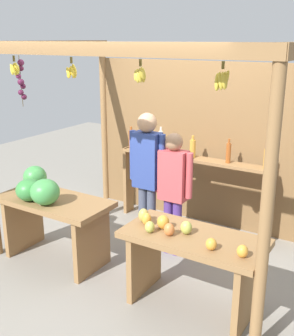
% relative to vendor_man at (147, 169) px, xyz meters
% --- Properties ---
extents(ground_plane, '(12.00, 12.00, 0.00)m').
position_rel_vendor_man_xyz_m(ground_plane, '(0.14, -0.02, -1.02)').
color(ground_plane, gray).
rests_on(ground_plane, ground).
extents(market_stall, '(3.30, 2.29, 2.47)m').
position_rel_vendor_man_xyz_m(market_stall, '(0.14, 0.50, 0.42)').
color(market_stall, olive).
rests_on(market_stall, ground).
extents(fruit_counter_left, '(1.33, 0.72, 1.05)m').
position_rel_vendor_man_xyz_m(fruit_counter_left, '(-0.80, -0.86, -0.33)').
color(fruit_counter_left, olive).
rests_on(fruit_counter_left, ground).
extents(fruit_counter_right, '(1.33, 0.64, 0.90)m').
position_rel_vendor_man_xyz_m(fruit_counter_right, '(1.00, -0.84, -0.45)').
color(fruit_counter_right, olive).
rests_on(fruit_counter_right, ground).
extents(bottle_shelf_unit, '(2.11, 0.22, 1.36)m').
position_rel_vendor_man_xyz_m(bottle_shelf_unit, '(0.20, 0.80, -0.24)').
color(bottle_shelf_unit, olive).
rests_on(bottle_shelf_unit, ground).
extents(vendor_man, '(0.48, 0.23, 1.69)m').
position_rel_vendor_man_xyz_m(vendor_man, '(0.00, 0.00, 0.00)').
color(vendor_man, '#454C61').
rests_on(vendor_man, ground).
extents(vendor_woman, '(0.48, 0.20, 1.49)m').
position_rel_vendor_man_xyz_m(vendor_woman, '(0.35, 0.01, -0.14)').
color(vendor_woman, '#4C2F7D').
rests_on(vendor_woman, ground).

